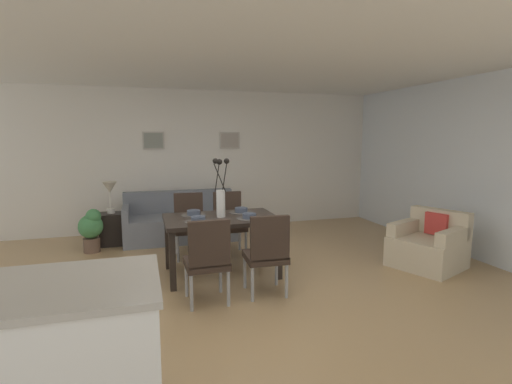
{
  "coord_description": "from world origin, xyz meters",
  "views": [
    {
      "loc": [
        -0.93,
        -4.04,
        1.74
      ],
      "look_at": [
        0.55,
        0.89,
        1.0
      ],
      "focal_mm": 26.93,
      "sensor_mm": 36.0,
      "label": 1
    }
  ],
  "objects_px": {
    "side_table": "(112,229)",
    "bowl_near_right": "(194,212)",
    "bowl_near_left": "(198,219)",
    "framed_picture_left": "(153,141)",
    "centerpiece_vase": "(221,195)",
    "armchair": "(429,246)",
    "bowl_far_left": "(249,215)",
    "bowl_far_right": "(241,210)",
    "sofa": "(181,223)",
    "dining_chair_near_left": "(208,257)",
    "dining_chair_far_right": "(229,220)",
    "framed_picture_center": "(230,140)",
    "potted_plant": "(91,228)",
    "table_lamp": "(110,190)",
    "dining_chair_far_left": "(267,251)",
    "dining_chair_near_right": "(189,222)"
  },
  "relations": [
    {
      "from": "sofa",
      "to": "armchair",
      "type": "distance_m",
      "value": 3.89
    },
    {
      "from": "side_table",
      "to": "framed_picture_center",
      "type": "distance_m",
      "value": 2.67
    },
    {
      "from": "dining_chair_near_left",
      "to": "potted_plant",
      "type": "height_order",
      "value": "dining_chair_near_left"
    },
    {
      "from": "framed_picture_center",
      "to": "bowl_near_right",
      "type": "bearing_deg",
      "value": -113.37
    },
    {
      "from": "bowl_near_left",
      "to": "dining_chair_near_right",
      "type": "bearing_deg",
      "value": 88.79
    },
    {
      "from": "bowl_near_left",
      "to": "table_lamp",
      "type": "xyz_separation_m",
      "value": [
        -1.12,
        2.02,
        0.11
      ]
    },
    {
      "from": "bowl_far_left",
      "to": "sofa",
      "type": "xyz_separation_m",
      "value": [
        -0.63,
        2.08,
        -0.5
      ]
    },
    {
      "from": "centerpiece_vase",
      "to": "sofa",
      "type": "height_order",
      "value": "centerpiece_vase"
    },
    {
      "from": "framed_picture_left",
      "to": "potted_plant",
      "type": "bearing_deg",
      "value": -132.3
    },
    {
      "from": "sofa",
      "to": "dining_chair_near_left",
      "type": "bearing_deg",
      "value": -90.0
    },
    {
      "from": "bowl_near_left",
      "to": "potted_plant",
      "type": "xyz_separation_m",
      "value": [
        -1.38,
        1.67,
        -0.41
      ]
    },
    {
      "from": "bowl_near_right",
      "to": "bowl_far_right",
      "type": "xyz_separation_m",
      "value": [
        0.63,
        0.0,
        0.0
      ]
    },
    {
      "from": "dining_chair_near_right",
      "to": "centerpiece_vase",
      "type": "bearing_deg",
      "value": -71.43
    },
    {
      "from": "bowl_near_right",
      "to": "framed_picture_center",
      "type": "xyz_separation_m",
      "value": [
        1.02,
        2.36,
        0.89
      ]
    },
    {
      "from": "bowl_far_right",
      "to": "sofa",
      "type": "bearing_deg",
      "value": 110.7
    },
    {
      "from": "bowl_far_left",
      "to": "armchair",
      "type": "xyz_separation_m",
      "value": [
        2.42,
        -0.33,
        -0.49
      ]
    },
    {
      "from": "bowl_near_right",
      "to": "bowl_far_right",
      "type": "distance_m",
      "value": 0.63
    },
    {
      "from": "framed_picture_center",
      "to": "potted_plant",
      "type": "relative_size",
      "value": 0.57
    },
    {
      "from": "sofa",
      "to": "dining_chair_far_left",
      "type": "bearing_deg",
      "value": -76.35
    },
    {
      "from": "dining_chair_near_right",
      "to": "potted_plant",
      "type": "distance_m",
      "value": 1.53
    },
    {
      "from": "table_lamp",
      "to": "side_table",
      "type": "bearing_deg",
      "value": 0.0
    },
    {
      "from": "bowl_near_right",
      "to": "side_table",
      "type": "relative_size",
      "value": 0.33
    },
    {
      "from": "dining_chair_far_left",
      "to": "bowl_near_left",
      "type": "height_order",
      "value": "dining_chair_far_left"
    },
    {
      "from": "dining_chair_near_right",
      "to": "bowl_near_right",
      "type": "relative_size",
      "value": 5.41
    },
    {
      "from": "centerpiece_vase",
      "to": "armchair",
      "type": "xyz_separation_m",
      "value": [
        2.74,
        -0.53,
        -0.74
      ]
    },
    {
      "from": "dining_chair_far_right",
      "to": "potted_plant",
      "type": "distance_m",
      "value": 2.09
    },
    {
      "from": "bowl_far_right",
      "to": "framed_picture_left",
      "type": "distance_m",
      "value": 2.72
    },
    {
      "from": "framed_picture_left",
      "to": "framed_picture_center",
      "type": "height_order",
      "value": "framed_picture_left"
    },
    {
      "from": "bowl_near_left",
      "to": "side_table",
      "type": "relative_size",
      "value": 0.33
    },
    {
      "from": "bowl_far_left",
      "to": "potted_plant",
      "type": "distance_m",
      "value": 2.65
    },
    {
      "from": "armchair",
      "to": "potted_plant",
      "type": "relative_size",
      "value": 1.56
    },
    {
      "from": "sofa",
      "to": "framed_picture_left",
      "type": "relative_size",
      "value": 4.94
    },
    {
      "from": "armchair",
      "to": "potted_plant",
      "type": "height_order",
      "value": "armchair"
    },
    {
      "from": "dining_chair_near_right",
      "to": "sofa",
      "type": "xyz_separation_m",
      "value": [
        -0.03,
        1.0,
        -0.23
      ]
    },
    {
      "from": "centerpiece_vase",
      "to": "bowl_near_right",
      "type": "height_order",
      "value": "centerpiece_vase"
    },
    {
      "from": "dining_chair_near_left",
      "to": "bowl_far_right",
      "type": "relative_size",
      "value": 5.41
    },
    {
      "from": "bowl_near_left",
      "to": "framed_picture_left",
      "type": "height_order",
      "value": "framed_picture_left"
    },
    {
      "from": "side_table",
      "to": "bowl_near_right",
      "type": "bearing_deg",
      "value": -55.45
    },
    {
      "from": "dining_chair_far_left",
      "to": "bowl_far_right",
      "type": "height_order",
      "value": "dining_chair_far_left"
    },
    {
      "from": "dining_chair_near_right",
      "to": "table_lamp",
      "type": "bearing_deg",
      "value": 140.21
    },
    {
      "from": "sofa",
      "to": "framed_picture_center",
      "type": "bearing_deg",
      "value": 33.88
    },
    {
      "from": "armchair",
      "to": "bowl_near_right",
      "type": "bearing_deg",
      "value": 166.59
    },
    {
      "from": "bowl_far_left",
      "to": "bowl_far_right",
      "type": "distance_m",
      "value": 0.4
    },
    {
      "from": "centerpiece_vase",
      "to": "bowl_far_left",
      "type": "relative_size",
      "value": 4.32
    },
    {
      "from": "dining_chair_far_right",
      "to": "framed_picture_center",
      "type": "relative_size",
      "value": 2.4
    },
    {
      "from": "dining_chair_near_left",
      "to": "bowl_near_right",
      "type": "height_order",
      "value": "dining_chair_near_left"
    },
    {
      "from": "framed_picture_left",
      "to": "bowl_near_left",
      "type": "bearing_deg",
      "value": -81.96
    },
    {
      "from": "bowl_far_right",
      "to": "armchair",
      "type": "height_order",
      "value": "bowl_far_right"
    },
    {
      "from": "table_lamp",
      "to": "potted_plant",
      "type": "distance_m",
      "value": 0.68
    },
    {
      "from": "bowl_far_right",
      "to": "framed_picture_left",
      "type": "xyz_separation_m",
      "value": [
        -1.02,
        2.36,
        0.89
      ]
    }
  ]
}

